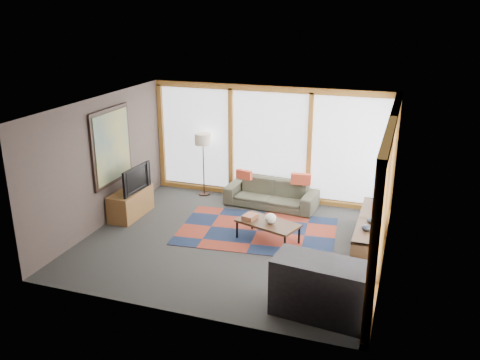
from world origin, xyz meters
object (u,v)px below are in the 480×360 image
(television, at_px, (133,179))
(bar_counter, at_px, (320,289))
(floor_lamp, at_px, (204,164))
(sofa, at_px, (271,194))
(tv_console, at_px, (131,203))
(coffee_table, at_px, (268,232))
(bookshelf, at_px, (368,232))

(television, distance_m, bar_counter, 4.96)
(floor_lamp, relative_size, bar_counter, 1.09)
(sofa, height_order, tv_console, sofa)
(sofa, xyz_separation_m, television, (-2.57, -1.49, 0.55))
(bar_counter, bearing_deg, sofa, 121.55)
(sofa, xyz_separation_m, coffee_table, (0.41, -1.73, -0.10))
(floor_lamp, relative_size, television, 1.56)
(bookshelf, bearing_deg, coffee_table, -167.59)
(coffee_table, xyz_separation_m, bar_counter, (1.37, -2.10, 0.24))
(sofa, distance_m, bookshelf, 2.59)
(sofa, height_order, coffee_table, sofa)
(bar_counter, bearing_deg, bookshelf, 86.47)
(television, bearing_deg, tv_console, 93.86)
(coffee_table, bearing_deg, floor_lamp, 137.65)
(floor_lamp, bearing_deg, bar_counter, -49.09)
(floor_lamp, distance_m, bar_counter, 5.33)
(television, bearing_deg, coffee_table, -91.00)
(sofa, relative_size, coffee_table, 1.74)
(television, height_order, bar_counter, television)
(sofa, xyz_separation_m, bar_counter, (1.79, -3.82, 0.14))
(sofa, distance_m, floor_lamp, 1.77)
(tv_console, bearing_deg, coffee_table, -4.46)
(sofa, xyz_separation_m, bookshelf, (2.23, -1.33, -0.02))
(floor_lamp, bearing_deg, television, -117.45)
(floor_lamp, bearing_deg, coffee_table, -42.35)
(bookshelf, height_order, bar_counter, bar_counter)
(tv_console, relative_size, bar_counter, 0.84)
(tv_console, distance_m, bar_counter, 5.03)
(television, xyz_separation_m, bar_counter, (4.36, -2.34, -0.41))
(coffee_table, height_order, tv_console, tv_console)
(floor_lamp, xyz_separation_m, bar_counter, (3.48, -4.02, -0.31))
(floor_lamp, xyz_separation_m, television, (-0.87, -1.68, 0.10))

